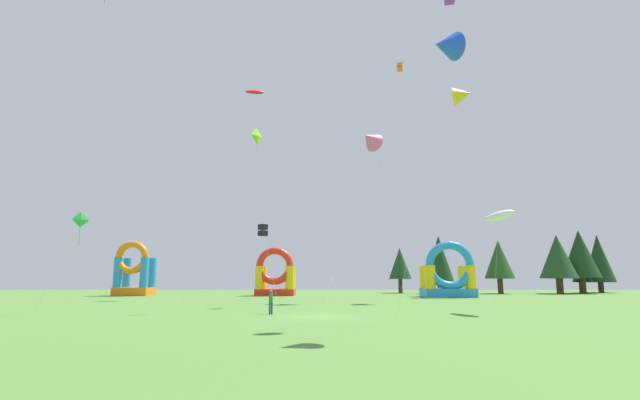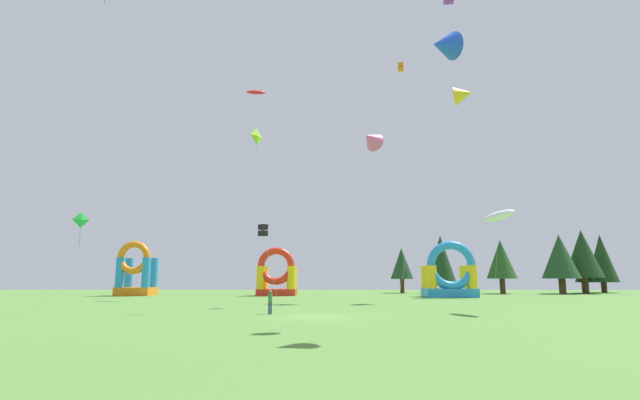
# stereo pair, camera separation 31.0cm
# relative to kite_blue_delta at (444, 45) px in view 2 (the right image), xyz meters

# --- Properties ---
(ground_plane) EXTENTS (120.00, 120.00, 0.00)m
(ground_plane) POSITION_rel_kite_blue_delta_xyz_m (-6.94, 8.04, -14.70)
(ground_plane) COLOR #548438
(kite_blue_delta) EXTENTS (3.36, 5.84, 15.55)m
(kite_blue_delta) POSITION_rel_kite_blue_delta_xyz_m (0.00, 0.00, 0.00)
(kite_blue_delta) COLOR blue
(kite_blue_delta) RESTS_ON ground_plane
(kite_orange_box) EXTENTS (10.46, 3.43, 28.29)m
(kite_orange_box) POSITION_rel_kite_blue_delta_xyz_m (2.54, 31.17, 12.95)
(kite_orange_box) COLOR orange
(kite_orange_box) RESTS_ON ground_plane
(kite_red_parafoil) EXTENTS (5.93, 2.66, 26.95)m
(kite_red_parafoil) POSITION_rel_kite_blue_delta_xyz_m (-15.82, 35.42, 11.71)
(kite_red_parafoil) COLOR red
(kite_red_parafoil) RESTS_ON ground_plane
(kite_green_diamond) EXTENTS (3.41, 0.67, 7.12)m
(kite_green_diamond) POSITION_rel_kite_blue_delta_xyz_m (-24.53, 10.88, -8.08)
(kite_green_diamond) COLOR green
(kite_green_diamond) RESTS_ON ground_plane
(kite_pink_delta) EXTENTS (7.52, 6.03, 18.62)m
(kite_pink_delta) POSITION_rel_kite_blue_delta_xyz_m (-1.65, 26.42, 2.65)
(kite_pink_delta) COLOR #EA599E
(kite_pink_delta) RESTS_ON ground_plane
(kite_lime_diamond) EXTENTS (6.03, 1.58, 14.48)m
(kite_lime_diamond) POSITION_rel_kite_blue_delta_xyz_m (-12.04, 14.03, -0.84)
(kite_lime_diamond) COLOR #8CD826
(kite_lime_diamond) RESTS_ON ground_plane
(kite_black_box) EXTENTS (2.16, 2.06, 7.10)m
(kite_black_box) POSITION_rel_kite_blue_delta_xyz_m (-11.97, 17.71, -8.12)
(kite_black_box) COLOR black
(kite_black_box) RESTS_ON ground_plane
(kite_yellow_delta) EXTENTS (2.90, 7.22, 24.68)m
(kite_yellow_delta) POSITION_rel_kite_blue_delta_xyz_m (9.38, 29.17, 8.71)
(kite_yellow_delta) COLOR yellow
(kite_yellow_delta) RESTS_ON ground_plane
(kite_white_parafoil) EXTENTS (2.25, 3.51, 7.65)m
(kite_white_parafoil) POSITION_rel_kite_blue_delta_xyz_m (6.55, 11.87, -7.62)
(kite_white_parafoil) COLOR white
(kite_white_parafoil) RESTS_ON ground_plane
(person_far_side) EXTENTS (0.36, 0.36, 1.67)m
(person_far_side) POSITION_rel_kite_blue_delta_xyz_m (-10.27, 10.08, -13.71)
(person_far_side) COLOR navy
(person_far_side) RESTS_ON ground_plane
(inflatable_yellow_castle) EXTENTS (6.26, 4.58, 6.90)m
(inflatable_yellow_castle) POSITION_rel_kite_blue_delta_xyz_m (8.79, 36.59, -12.31)
(inflatable_yellow_castle) COLOR #268CD8
(inflatable_yellow_castle) RESTS_ON ground_plane
(inflatable_red_slide) EXTENTS (4.66, 3.96, 7.28)m
(inflatable_red_slide) POSITION_rel_kite_blue_delta_xyz_m (-32.54, 40.90, -11.91)
(inflatable_red_slide) COLOR orange
(inflatable_red_slide) RESTS_ON ground_plane
(inflatable_orange_dome) EXTENTS (5.23, 4.16, 6.43)m
(inflatable_orange_dome) POSITION_rel_kite_blue_delta_xyz_m (-13.40, 41.34, -12.32)
(inflatable_orange_dome) COLOR red
(inflatable_orange_dome) RESTS_ON ground_plane
(tree_row_0) EXTENTS (3.52, 3.52, 6.95)m
(tree_row_0) POSITION_rel_kite_blue_delta_xyz_m (5.00, 51.38, -10.20)
(tree_row_0) COLOR #4C331E
(tree_row_0) RESTS_ON ground_plane
(tree_row_1) EXTENTS (4.20, 4.20, 8.65)m
(tree_row_1) POSITION_rel_kite_blue_delta_xyz_m (10.44, 48.36, -9.54)
(tree_row_1) COLOR #4C331E
(tree_row_1) RESTS_ON ground_plane
(tree_row_2) EXTENTS (4.38, 4.38, 7.97)m
(tree_row_2) POSITION_rel_kite_blue_delta_xyz_m (19.42, 48.51, -9.66)
(tree_row_2) COLOR #4C331E
(tree_row_2) RESTS_ON ground_plane
(tree_row_3) EXTENTS (5.39, 5.39, 8.73)m
(tree_row_3) POSITION_rel_kite_blue_delta_xyz_m (28.06, 48.20, -9.27)
(tree_row_3) COLOR #4C331E
(tree_row_3) RESTS_ON ground_plane
(tree_row_4) EXTENTS (5.46, 5.46, 9.58)m
(tree_row_4) POSITION_rel_kite_blue_delta_xyz_m (32.12, 49.57, -8.78)
(tree_row_4) COLOR #4C331E
(tree_row_4) RESTS_ON ground_plane
(tree_row_5) EXTENTS (3.05, 3.05, 5.84)m
(tree_row_5) POSITION_rel_kite_blue_delta_xyz_m (33.75, 52.49, -11.00)
(tree_row_5) COLOR #4C331E
(tree_row_5) RESTS_ON ground_plane
(tree_row_6) EXTENTS (4.57, 4.57, 9.16)m
(tree_row_6) POSITION_rel_kite_blue_delta_xyz_m (37.00, 53.39, -9.33)
(tree_row_6) COLOR #4C331E
(tree_row_6) RESTS_ON ground_plane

